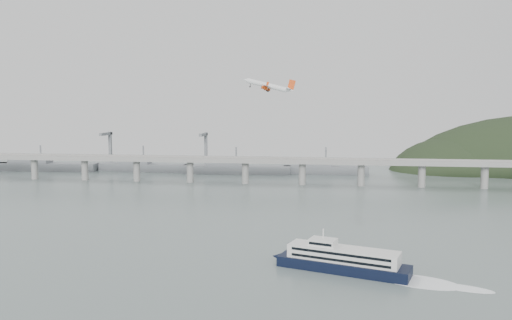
# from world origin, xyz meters

# --- Properties ---
(ground) EXTENTS (900.00, 900.00, 0.00)m
(ground) POSITION_xyz_m (0.00, 0.00, 0.00)
(ground) COLOR slate
(ground) RESTS_ON ground
(bridge) EXTENTS (800.00, 22.00, 23.90)m
(bridge) POSITION_xyz_m (-1.15, 200.00, 17.65)
(bridge) COLOR gray
(bridge) RESTS_ON ground
(distant_fleet) EXTENTS (453.00, 60.90, 40.00)m
(distant_fleet) POSITION_xyz_m (-155.36, 265.08, 6.22)
(distant_fleet) COLOR slate
(distant_fleet) RESTS_ON ground
(ferry) EXTENTS (85.25, 35.40, 16.56)m
(ferry) POSITION_xyz_m (47.61, -29.58, 4.49)
(ferry) COLOR black
(ferry) RESTS_ON ground
(airliner) EXTENTS (35.71, 32.17, 11.20)m
(airliner) POSITION_xyz_m (1.99, 101.01, 80.65)
(airliner) COLOR white
(airliner) RESTS_ON ground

